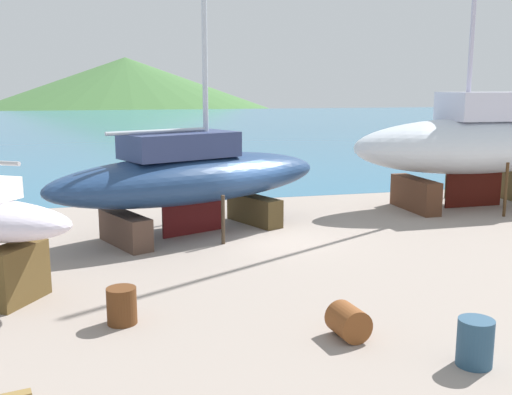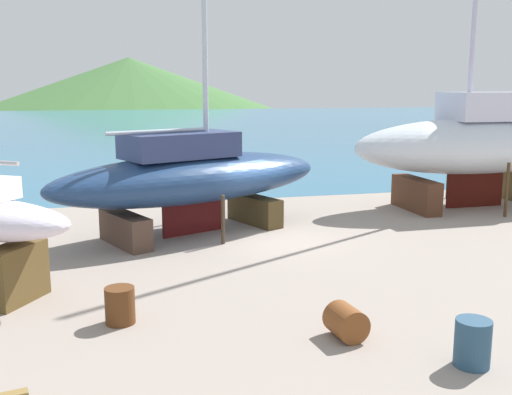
{
  "view_description": "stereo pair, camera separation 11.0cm",
  "coord_description": "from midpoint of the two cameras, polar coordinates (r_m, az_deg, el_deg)",
  "views": [
    {
      "loc": [
        -5.12,
        -18.55,
        4.96
      ],
      "look_at": [
        -0.34,
        0.22,
        1.36
      ],
      "focal_mm": 41.5,
      "sensor_mm": 36.0,
      "label": 1
    },
    {
      "loc": [
        -5.01,
        -18.57,
        4.96
      ],
      "look_at": [
        -0.34,
        0.22,
        1.36
      ],
      "focal_mm": 41.5,
      "sensor_mm": 36.0,
      "label": 2
    }
  ],
  "objects": [
    {
      "name": "sailboat_large_starboard",
      "position": [
        20.18,
        -6.28,
        2.04
      ],
      "size": [
        10.73,
        6.96,
        15.72
      ],
      "rotation": [
        0.0,
        0.0,
        0.4
      ],
      "color": "#4B3B1F",
      "rests_on": "ground"
    },
    {
      "name": "barrel_rust_near",
      "position": [
        13.11,
        -13.05,
        -10.12
      ],
      "size": [
        0.82,
        0.82,
        0.79
      ],
      "primitive_type": "cylinder",
      "rotation": [
        0.0,
        0.0,
        0.38
      ],
      "color": "#593117",
      "rests_on": "ground"
    },
    {
      "name": "headland_hill",
      "position": [
        183.14,
        -12.36,
        8.75
      ],
      "size": [
        157.08,
        157.08,
        27.59
      ],
      "primitive_type": "cone",
      "color": "#43713A",
      "rests_on": "ground"
    },
    {
      "name": "worker",
      "position": [
        33.51,
        20.95,
        2.88
      ],
      "size": [
        0.26,
        0.45,
        1.72
      ],
      "rotation": [
        0.0,
        0.0,
        0.06
      ],
      "color": "gold",
      "rests_on": "ground"
    },
    {
      "name": "barrel_rust_far",
      "position": [
        11.65,
        20.1,
        -12.99
      ],
      "size": [
        0.68,
        0.68,
        0.87
      ],
      "primitive_type": "cylinder",
      "rotation": [
        0.0,
        0.0,
        1.52
      ],
      "color": "navy",
      "rests_on": "ground"
    },
    {
      "name": "barrel_tipped_center",
      "position": [
        12.24,
        8.63,
        -11.76
      ],
      "size": [
        0.76,
        0.84,
        0.68
      ],
      "primitive_type": "cylinder",
      "rotation": [
        1.57,
        0.0,
        0.11
      ],
      "color": "brown",
      "rests_on": "ground"
    },
    {
      "name": "sailboat_small_center",
      "position": [
        26.32,
        20.47,
        4.91
      ],
      "size": [
        11.01,
        4.17,
        19.61
      ],
      "rotation": [
        0.0,
        0.0,
        3.15
      ],
      "color": "#533120",
      "rests_on": "ground"
    },
    {
      "name": "ground_plane",
      "position": [
        16.48,
        4.34,
        -7.0
      ],
      "size": [
        43.41,
        43.41,
        0.0
      ],
      "primitive_type": "plane",
      "color": "gray"
    },
    {
      "name": "sea_water",
      "position": [
        82.28,
        -10.8,
        6.9
      ],
      "size": [
        173.66,
        112.79,
        0.01
      ],
      "primitive_type": "cube",
      "color": "teal",
      "rests_on": "ground"
    }
  ]
}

